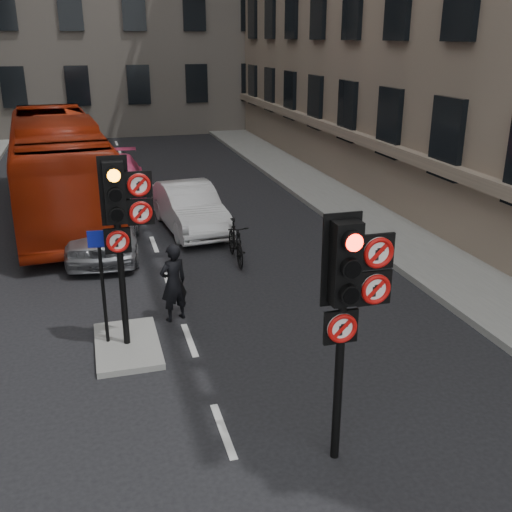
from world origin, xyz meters
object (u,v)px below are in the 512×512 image
signal_near (350,289)px  car_pink (114,179)px  bus_red (59,166)px  signal_far (121,212)px  motorcyclist (173,283)px  car_silver (104,224)px  motorcycle (236,242)px  car_white (189,207)px  info_sign (101,271)px

signal_near → car_pink: size_ratio=0.68×
bus_red → car_pink: bearing=33.5°
signal_near → signal_far: signal_far is taller
bus_red → motorcyclist: bearing=-79.6°
bus_red → motorcyclist: 9.40m
car_silver → motorcycle: bearing=-23.8°
car_white → bus_red: bearing=137.0°
signal_far → motorcycle: size_ratio=1.95×
motorcycle → car_pink: bearing=112.6°
car_white → motorcyclist: size_ratio=2.57×
signal_near → bus_red: 14.65m
car_white → bus_red: size_ratio=0.37×
car_silver → motorcyclist: size_ratio=2.75×
bus_red → motorcycle: size_ratio=6.32×
motorcycle → info_sign: bearing=-129.3°
signal_far → bus_red: size_ratio=0.31×
signal_far → car_pink: 11.64m
signal_far → car_pink: bearing=88.2°
motorcycle → bus_red: bearing=129.4°
signal_far → info_sign: (-0.44, 0.15, -1.13)m
car_silver → bus_red: bus_red is taller
signal_near → bus_red: size_ratio=0.31×
car_pink → motorcyclist: 10.48m
motorcyclist → car_pink: bearing=-108.9°
car_white → car_silver: bearing=-159.3°
signal_near → motorcyclist: 5.54m
bus_red → motorcycle: (4.49, -6.02, -1.06)m
car_pink → signal_near: bearing=-78.7°
car_pink → motorcycle: 7.91m
car_silver → car_pink: car_silver is taller
signal_near → car_silver: 10.41m
signal_far → motorcycle: 5.50m
bus_red → info_sign: (1.01, -9.90, -0.04)m
car_silver → car_white: 2.90m
car_silver → bus_red: size_ratio=0.40×
car_pink → motorcyclist: motorcyclist is taller
signal_near → car_silver: size_ratio=0.78×
car_white → info_sign: 7.57m
signal_near → info_sign: signal_near is taller
signal_far → car_silver: size_ratio=0.78×
signal_near → motorcyclist: size_ratio=2.13×
motorcyclist → bus_red: bearing=-97.3°
car_pink → info_sign: (-0.80, -11.32, 0.81)m
bus_red → signal_near: bearing=-78.6°
signal_far → bus_red: signal_far is taller
car_white → car_pink: 4.77m
car_silver → info_sign: size_ratio=2.05×
signal_near → car_silver: bearing=106.0°
bus_red → info_sign: bus_red is taller
signal_near → car_white: signal_near is taller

